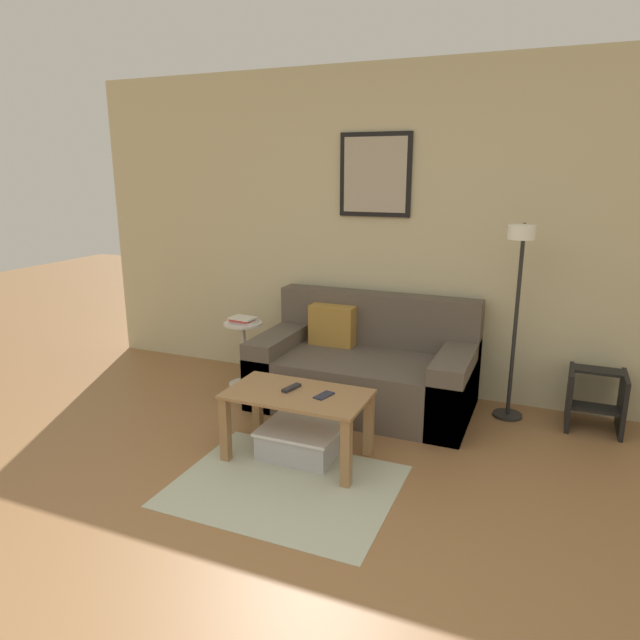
{
  "coord_description": "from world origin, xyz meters",
  "views": [
    {
      "loc": [
        1.16,
        -1.53,
        1.76
      ],
      "look_at": [
        -0.18,
        1.65,
        0.85
      ],
      "focal_mm": 32.0,
      "sensor_mm": 36.0,
      "label": 1
    }
  ],
  "objects_px": {
    "step_stool": "(596,398)",
    "floor_lamp": "(517,290)",
    "remote_control": "(291,388)",
    "book_stack": "(243,320)",
    "cell_phone": "(324,395)",
    "storage_bin": "(300,441)",
    "side_table": "(244,348)",
    "coffee_table": "(297,407)",
    "couch": "(365,369)"
  },
  "relations": [
    {
      "from": "cell_phone",
      "to": "side_table",
      "type": "bearing_deg",
      "value": 153.8
    },
    {
      "from": "storage_bin",
      "to": "coffee_table",
      "type": "bearing_deg",
      "value": -94.07
    },
    {
      "from": "coffee_table",
      "to": "side_table",
      "type": "relative_size",
      "value": 1.6
    },
    {
      "from": "side_table",
      "to": "remote_control",
      "type": "bearing_deg",
      "value": -46.51
    },
    {
      "from": "coffee_table",
      "to": "cell_phone",
      "type": "height_order",
      "value": "cell_phone"
    },
    {
      "from": "side_table",
      "to": "remote_control",
      "type": "height_order",
      "value": "side_table"
    },
    {
      "from": "coffee_table",
      "to": "floor_lamp",
      "type": "height_order",
      "value": "floor_lamp"
    },
    {
      "from": "storage_bin",
      "to": "step_stool",
      "type": "height_order",
      "value": "step_stool"
    },
    {
      "from": "floor_lamp",
      "to": "cell_phone",
      "type": "relative_size",
      "value": 10.15
    },
    {
      "from": "remote_control",
      "to": "coffee_table",
      "type": "bearing_deg",
      "value": -17.72
    },
    {
      "from": "storage_bin",
      "to": "book_stack",
      "type": "bearing_deg",
      "value": 135.29
    },
    {
      "from": "floor_lamp",
      "to": "cell_phone",
      "type": "distance_m",
      "value": 1.51
    },
    {
      "from": "remote_control",
      "to": "cell_phone",
      "type": "height_order",
      "value": "remote_control"
    },
    {
      "from": "step_stool",
      "to": "floor_lamp",
      "type": "bearing_deg",
      "value": -163.98
    },
    {
      "from": "cell_phone",
      "to": "coffee_table",
      "type": "bearing_deg",
      "value": -161.06
    },
    {
      "from": "couch",
      "to": "coffee_table",
      "type": "height_order",
      "value": "couch"
    },
    {
      "from": "book_stack",
      "to": "remote_control",
      "type": "relative_size",
      "value": 1.54
    },
    {
      "from": "floor_lamp",
      "to": "side_table",
      "type": "distance_m",
      "value": 2.21
    },
    {
      "from": "book_stack",
      "to": "remote_control",
      "type": "height_order",
      "value": "book_stack"
    },
    {
      "from": "side_table",
      "to": "cell_phone",
      "type": "bearing_deg",
      "value": -40.6
    },
    {
      "from": "storage_bin",
      "to": "remote_control",
      "type": "distance_m",
      "value": 0.36
    },
    {
      "from": "coffee_table",
      "to": "couch",
      "type": "bearing_deg",
      "value": 83.56
    },
    {
      "from": "couch",
      "to": "step_stool",
      "type": "distance_m",
      "value": 1.64
    },
    {
      "from": "floor_lamp",
      "to": "remote_control",
      "type": "bearing_deg",
      "value": -141.15
    },
    {
      "from": "couch",
      "to": "storage_bin",
      "type": "bearing_deg",
      "value": -96.51
    },
    {
      "from": "floor_lamp",
      "to": "book_stack",
      "type": "xyz_separation_m",
      "value": [
        -2.11,
        -0.05,
        -0.41
      ]
    },
    {
      "from": "coffee_table",
      "to": "remote_control",
      "type": "distance_m",
      "value": 0.12
    },
    {
      "from": "cell_phone",
      "to": "storage_bin",
      "type": "bearing_deg",
      "value": -171.22
    },
    {
      "from": "coffee_table",
      "to": "book_stack",
      "type": "distance_m",
      "value": 1.37
    },
    {
      "from": "book_stack",
      "to": "step_stool",
      "type": "height_order",
      "value": "book_stack"
    },
    {
      "from": "floor_lamp",
      "to": "cell_phone",
      "type": "bearing_deg",
      "value": -134.69
    },
    {
      "from": "step_stool",
      "to": "storage_bin",
      "type": "bearing_deg",
      "value": -146.39
    },
    {
      "from": "coffee_table",
      "to": "book_stack",
      "type": "bearing_deg",
      "value": 134.31
    },
    {
      "from": "step_stool",
      "to": "side_table",
      "type": "bearing_deg",
      "value": -175.49
    },
    {
      "from": "floor_lamp",
      "to": "book_stack",
      "type": "height_order",
      "value": "floor_lamp"
    },
    {
      "from": "couch",
      "to": "storage_bin",
      "type": "relative_size",
      "value": 3.3
    },
    {
      "from": "remote_control",
      "to": "step_stool",
      "type": "xyz_separation_m",
      "value": [
        1.79,
        1.15,
        -0.22
      ]
    },
    {
      "from": "side_table",
      "to": "step_stool",
      "type": "distance_m",
      "value": 2.69
    },
    {
      "from": "storage_bin",
      "to": "side_table",
      "type": "bearing_deg",
      "value": 135.2
    },
    {
      "from": "coffee_table",
      "to": "side_table",
      "type": "bearing_deg",
      "value": 134.23
    },
    {
      "from": "storage_bin",
      "to": "remote_control",
      "type": "relative_size",
      "value": 3.28
    },
    {
      "from": "coffee_table",
      "to": "storage_bin",
      "type": "height_order",
      "value": "coffee_table"
    },
    {
      "from": "storage_bin",
      "to": "book_stack",
      "type": "relative_size",
      "value": 2.12
    },
    {
      "from": "couch",
      "to": "coffee_table",
      "type": "distance_m",
      "value": 0.99
    },
    {
      "from": "cell_phone",
      "to": "step_stool",
      "type": "xyz_separation_m",
      "value": [
        1.56,
        1.17,
        -0.22
      ]
    },
    {
      "from": "couch",
      "to": "step_stool",
      "type": "xyz_separation_m",
      "value": [
        1.62,
        0.2,
        -0.06
      ]
    },
    {
      "from": "book_stack",
      "to": "storage_bin",
      "type": "bearing_deg",
      "value": -44.71
    },
    {
      "from": "floor_lamp",
      "to": "step_stool",
      "type": "xyz_separation_m",
      "value": [
        0.57,
        0.16,
        -0.75
      ]
    },
    {
      "from": "coffee_table",
      "to": "cell_phone",
      "type": "xyz_separation_m",
      "value": [
        0.17,
        0.01,
        0.1
      ]
    },
    {
      "from": "couch",
      "to": "floor_lamp",
      "type": "height_order",
      "value": "floor_lamp"
    }
  ]
}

